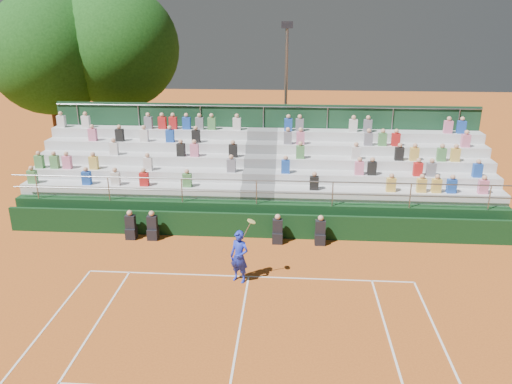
# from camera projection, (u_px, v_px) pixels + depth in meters

# --- Properties ---
(ground) EXTENTS (90.00, 90.00, 0.00)m
(ground) POSITION_uv_depth(u_px,v_px,m) (249.00, 277.00, 16.82)
(ground) COLOR #BD5C1F
(ground) RESTS_ON ground
(courtside_wall) EXTENTS (20.00, 0.15, 1.00)m
(courtside_wall) POSITION_uv_depth(u_px,v_px,m) (255.00, 226.00, 19.66)
(courtside_wall) COLOR black
(courtside_wall) RESTS_ON ground
(line_officials) EXTENTS (7.80, 0.40, 1.19)m
(line_officials) POSITION_uv_depth(u_px,v_px,m) (219.00, 230.00, 19.34)
(line_officials) COLOR black
(line_officials) RESTS_ON ground
(grandstand) EXTENTS (20.00, 5.20, 4.40)m
(grandstand) POSITION_uv_depth(u_px,v_px,m) (261.00, 186.00, 22.52)
(grandstand) COLOR black
(grandstand) RESTS_ON ground
(tennis_player) EXTENTS (0.92, 0.66, 2.22)m
(tennis_player) POSITION_uv_depth(u_px,v_px,m) (239.00, 256.00, 16.26)
(tennis_player) COLOR #1B2DCA
(tennis_player) RESTS_ON ground
(tree_west) EXTENTS (6.66, 6.66, 9.63)m
(tree_west) POSITION_uv_depth(u_px,v_px,m) (48.00, 54.00, 27.68)
(tree_west) COLOR #3D2416
(tree_west) RESTS_ON ground
(tree_east) EXTENTS (6.90, 6.90, 10.04)m
(tree_east) POSITION_uv_depth(u_px,v_px,m) (119.00, 48.00, 28.59)
(tree_east) COLOR #3D2416
(tree_east) RESTS_ON ground
(floodlight_mast) EXTENTS (0.60, 0.25, 8.05)m
(floodlight_mast) POSITION_uv_depth(u_px,v_px,m) (286.00, 87.00, 26.73)
(floodlight_mast) COLOR gray
(floodlight_mast) RESTS_ON ground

